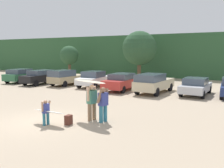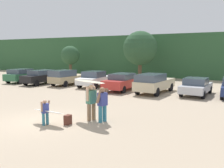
{
  "view_description": "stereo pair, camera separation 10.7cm",
  "coord_description": "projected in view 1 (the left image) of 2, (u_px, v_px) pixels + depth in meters",
  "views": [
    {
      "loc": [
        8.4,
        -8.5,
        3.33
      ],
      "look_at": [
        1.12,
        5.69,
        1.25
      ],
      "focal_mm": 38.68,
      "sensor_mm": 36.0,
      "label": 1
    },
    {
      "loc": [
        8.49,
        -8.45,
        3.33
      ],
      "look_at": [
        1.12,
        5.69,
        1.25
      ],
      "focal_mm": 38.68,
      "sensor_mm": 36.0,
      "label": 2
    }
  ],
  "objects": [
    {
      "name": "tree_center",
      "position": [
        139.0,
        48.0,
        29.1
      ],
      "size": [
        4.12,
        4.12,
        5.92
      ],
      "color": "brown",
      "rests_on": "ground_plane"
    },
    {
      "name": "parked_car_red",
      "position": [
        122.0,
        81.0,
        21.52
      ],
      "size": [
        1.94,
        4.79,
        1.51
      ],
      "rotation": [
        0.0,
        0.0,
        1.55
      ],
      "color": "#B72D28",
      "rests_on": "ground_plane"
    },
    {
      "name": "parked_car_silver",
      "position": [
        196.0,
        86.0,
        18.99
      ],
      "size": [
        2.05,
        4.32,
        1.39
      ],
      "rotation": [
        0.0,
        0.0,
        1.5
      ],
      "color": "silver",
      "rests_on": "ground_plane"
    },
    {
      "name": "surfboard_white",
      "position": [
        49.0,
        112.0,
        11.18
      ],
      "size": [
        1.82,
        0.55,
        0.22
      ],
      "rotation": [
        0.0,
        0.0,
        3.11
      ],
      "color": "white"
    },
    {
      "name": "parked_car_champagne",
      "position": [
        153.0,
        83.0,
        19.91
      ],
      "size": [
        2.26,
        4.88,
        1.64
      ],
      "rotation": [
        0.0,
        0.0,
        1.48
      ],
      "color": "beige",
      "rests_on": "ground_plane"
    },
    {
      "name": "surfboard_cream",
      "position": [
        89.0,
        81.0,
        11.74
      ],
      "size": [
        2.4,
        1.43,
        0.09
      ],
      "rotation": [
        0.0,
        0.0,
        2.78
      ],
      "color": "beige"
    },
    {
      "name": "person_child",
      "position": [
        46.0,
        111.0,
        11.09
      ],
      "size": [
        0.29,
        0.5,
        1.18
      ],
      "rotation": [
        0.0,
        0.0,
        2.88
      ],
      "color": "teal",
      "rests_on": "ground_plane"
    },
    {
      "name": "ground_plane",
      "position": [
        38.0,
        122.0,
        11.73
      ],
      "size": [
        120.0,
        120.0,
        0.0
      ],
      "primitive_type": "plane",
      "color": "tan"
    },
    {
      "name": "backpack_dropped",
      "position": [
        68.0,
        120.0,
        11.21
      ],
      "size": [
        0.24,
        0.34,
        0.45
      ],
      "color": "#592D23",
      "rests_on": "ground_plane"
    },
    {
      "name": "parked_car_tan",
      "position": [
        66.0,
        77.0,
        24.78
      ],
      "size": [
        2.22,
        4.41,
        1.58
      ],
      "rotation": [
        0.0,
        0.0,
        1.48
      ],
      "color": "tan",
      "rests_on": "ground_plane"
    },
    {
      "name": "parked_car_forest_green",
      "position": [
        21.0,
        75.0,
        27.16
      ],
      "size": [
        2.19,
        4.2,
        1.51
      ],
      "rotation": [
        0.0,
        0.0,
        1.66
      ],
      "color": "#2D6642",
      "rests_on": "ground_plane"
    },
    {
      "name": "hillside_ridge",
      "position": [
        175.0,
        56.0,
        36.97
      ],
      "size": [
        108.0,
        12.0,
        5.76
      ],
      "primitive_type": "cube",
      "color": "#2D5633",
      "rests_on": "ground_plane"
    },
    {
      "name": "person_adult",
      "position": [
        92.0,
        100.0,
        11.86
      ],
      "size": [
        0.43,
        0.71,
        1.77
      ],
      "rotation": [
        0.0,
        0.0,
        2.88
      ],
      "color": "#8C6B4C",
      "rests_on": "ground_plane"
    },
    {
      "name": "tree_far_left",
      "position": [
        69.0,
        55.0,
        34.65
      ],
      "size": [
        2.69,
        2.69,
        4.3
      ],
      "color": "brown",
      "rests_on": "ground_plane"
    },
    {
      "name": "parked_car_white",
      "position": [
        94.0,
        79.0,
        23.54
      ],
      "size": [
        2.01,
        4.14,
        1.54
      ],
      "rotation": [
        0.0,
        0.0,
        1.61
      ],
      "color": "white",
      "rests_on": "ground_plane"
    },
    {
      "name": "person_companion",
      "position": [
        103.0,
        102.0,
        11.55
      ],
      "size": [
        0.41,
        0.79,
        1.7
      ],
      "rotation": [
        0.0,
        0.0,
        2.88
      ],
      "color": "teal",
      "rests_on": "ground_plane"
    },
    {
      "name": "parked_car_black",
      "position": [
        40.0,
        77.0,
        25.54
      ],
      "size": [
        1.87,
        4.27,
        1.49
      ],
      "rotation": [
        0.0,
        0.0,
        1.54
      ],
      "color": "black",
      "rests_on": "ground_plane"
    }
  ]
}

